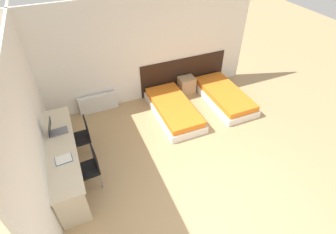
% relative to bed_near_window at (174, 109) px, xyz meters
% --- Properties ---
extents(ground_plane, '(20.00, 20.00, 0.00)m').
position_rel_bed_near_window_xyz_m(ground_plane, '(-0.43, -2.67, -0.16)').
color(ground_plane, tan).
extents(wall_back, '(6.00, 0.05, 2.70)m').
position_rel_bed_near_window_xyz_m(wall_back, '(-0.43, 1.03, 1.19)').
color(wall_back, white).
rests_on(wall_back, ground_plane).
extents(wall_left, '(0.05, 4.68, 2.70)m').
position_rel_bed_near_window_xyz_m(wall_left, '(-2.95, -0.83, 1.19)').
color(wall_left, white).
rests_on(wall_left, ground_plane).
extents(headboard_panel, '(2.50, 0.03, 0.96)m').
position_rel_bed_near_window_xyz_m(headboard_panel, '(0.74, 1.00, 0.32)').
color(headboard_panel, black).
rests_on(headboard_panel, ground_plane).
extents(bed_near_window, '(0.92, 1.93, 0.34)m').
position_rel_bed_near_window_xyz_m(bed_near_window, '(0.00, 0.00, 0.00)').
color(bed_near_window, silver).
rests_on(bed_near_window, ground_plane).
extents(bed_near_door, '(0.92, 1.93, 0.34)m').
position_rel_bed_near_window_xyz_m(bed_near_door, '(1.48, 0.00, 0.00)').
color(bed_near_door, silver).
rests_on(bed_near_door, ground_plane).
extents(nightstand, '(0.43, 0.35, 0.47)m').
position_rel_bed_near_window_xyz_m(nightstand, '(0.74, 0.79, 0.07)').
color(nightstand, tan).
rests_on(nightstand, ground_plane).
extents(radiator, '(0.97, 0.12, 0.46)m').
position_rel_bed_near_window_xyz_m(radiator, '(-1.69, 0.91, 0.07)').
color(radiator, silver).
rests_on(radiator, ground_plane).
extents(desk, '(0.53, 2.38, 0.77)m').
position_rel_bed_near_window_xyz_m(desk, '(-2.66, -0.89, 0.45)').
color(desk, beige).
rests_on(desk, ground_plane).
extents(chair_near_laptop, '(0.42, 0.42, 0.88)m').
position_rel_bed_near_window_xyz_m(chair_near_laptop, '(-2.26, -0.45, 0.33)').
color(chair_near_laptop, black).
rests_on(chair_near_laptop, ground_plane).
extents(chair_near_notebook, '(0.44, 0.44, 0.88)m').
position_rel_bed_near_window_xyz_m(chair_near_notebook, '(-2.26, -1.33, 0.33)').
color(chair_near_notebook, black).
rests_on(chair_near_notebook, ground_plane).
extents(laptop, '(0.37, 0.23, 0.35)m').
position_rel_bed_near_window_xyz_m(laptop, '(-2.70, -0.49, 0.68)').
color(laptop, slate).
rests_on(laptop, desk).
extents(open_notebook, '(0.30, 0.23, 0.02)m').
position_rel_bed_near_window_xyz_m(open_notebook, '(-2.64, -1.25, 0.61)').
color(open_notebook, '#1E4793').
rests_on(open_notebook, desk).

